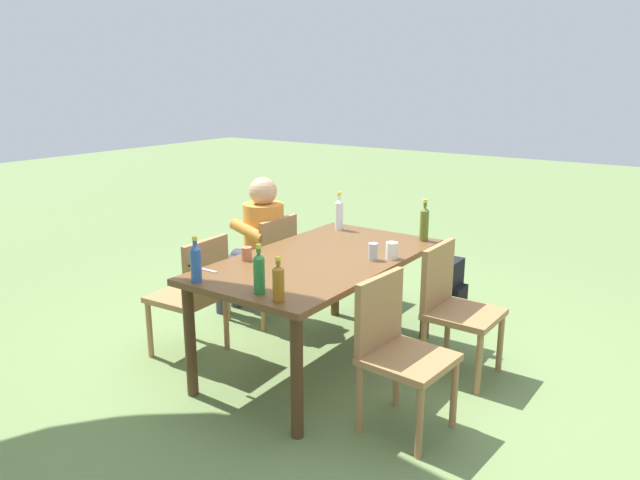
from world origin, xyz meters
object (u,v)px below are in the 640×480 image
(dining_table, at_px, (320,270))
(bottle_green, at_px, (259,272))
(chair_near_right, at_px, (453,303))
(chair_far_left, at_px, (195,291))
(backpack_by_far_side, at_px, (448,288))
(chair_far_right, at_px, (268,263))
(backpack_by_near_side, at_px, (374,278))
(cup_white, at_px, (392,250))
(cup_terracotta, at_px, (247,254))
(chair_near_left, at_px, (396,345))
(cup_steel, at_px, (373,252))
(bottle_olive, at_px, (424,223))
(person_in_white_shirt, at_px, (257,241))
(bottle_clear, at_px, (339,214))
(bottle_amber, at_px, (278,282))
(table_knife, at_px, (200,268))
(bottle_blue, at_px, (196,263))

(dining_table, bearing_deg, bottle_green, -171.01)
(chair_near_right, bearing_deg, chair_far_left, 116.84)
(backpack_by_far_side, bearing_deg, chair_far_right, 131.20)
(chair_far_left, xyz_separation_m, backpack_by_near_side, (1.65, -0.50, -0.27))
(chair_far_right, xyz_separation_m, bottle_green, (-1.16, -0.91, 0.40))
(cup_white, bearing_deg, cup_terracotta, 127.11)
(backpack_by_near_side, bearing_deg, backpack_by_far_side, -78.09)
(chair_near_left, xyz_separation_m, backpack_by_far_side, (1.78, 0.44, -0.27))
(chair_far_right, height_order, cup_steel, cup_steel)
(bottle_olive, relative_size, cup_steel, 2.75)
(dining_table, height_order, chair_near_left, chair_near_left)
(chair_far_right, bearing_deg, backpack_by_far_side, -48.80)
(cup_terracotta, bearing_deg, backpack_by_far_side, -22.27)
(bottle_green, bearing_deg, backpack_by_near_side, 11.52)
(dining_table, xyz_separation_m, person_in_white_shirt, (0.40, 0.90, -0.03))
(chair_near_left, relative_size, cup_white, 7.93)
(chair_far_right, distance_m, bottle_clear, 0.70)
(bottle_amber, relative_size, backpack_by_near_side, 0.55)
(cup_white, bearing_deg, bottle_olive, 2.40)
(dining_table, distance_m, chair_far_left, 0.90)
(bottle_green, bearing_deg, dining_table, 8.99)
(backpack_by_near_side, bearing_deg, bottle_green, -168.48)
(bottle_green, bearing_deg, cup_terracotta, 47.63)
(chair_far_left, xyz_separation_m, bottle_amber, (-0.40, -1.07, 0.38))
(backpack_by_far_side, bearing_deg, person_in_white_shirt, 128.57)
(cup_white, distance_m, table_knife, 1.25)
(bottle_green, distance_m, cup_steel, 0.93)
(dining_table, xyz_separation_m, bottle_blue, (-0.82, 0.31, 0.20))
(chair_near_left, bearing_deg, backpack_by_near_side, 33.17)
(bottle_green, bearing_deg, chair_near_right, -29.87)
(bottle_amber, height_order, cup_white, bottle_amber)
(dining_table, relative_size, backpack_by_near_side, 3.95)
(cup_terracotta, bearing_deg, bottle_blue, -174.30)
(chair_far_left, relative_size, bottle_blue, 3.18)
(bottle_amber, height_order, table_knife, bottle_amber)
(chair_far_right, relative_size, backpack_by_far_side, 1.90)
(backpack_by_near_side, bearing_deg, cup_steel, -151.21)
(chair_far_right, bearing_deg, backpack_by_near_side, -30.08)
(cup_white, distance_m, cup_steel, 0.13)
(chair_far_right, bearing_deg, bottle_clear, -56.40)
(dining_table, relative_size, cup_white, 16.21)
(bottle_blue, distance_m, cup_terracotta, 0.50)
(chair_far_left, height_order, bottle_clear, bottle_clear)
(bottle_amber, xyz_separation_m, cup_terracotta, (0.47, 0.64, -0.06))
(chair_near_left, height_order, bottle_amber, bottle_amber)
(chair_near_left, bearing_deg, chair_near_right, 0.02)
(bottle_green, distance_m, cup_white, 1.05)
(bottle_clear, relative_size, bottle_green, 1.07)
(chair_far_left, relative_size, bottle_amber, 3.53)
(table_knife, relative_size, backpack_by_near_side, 0.53)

